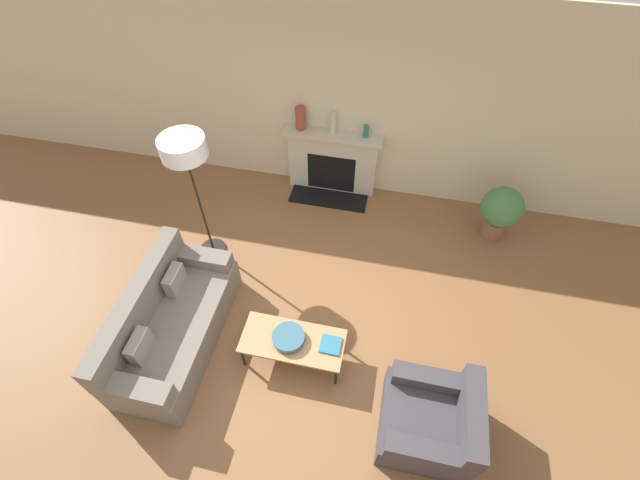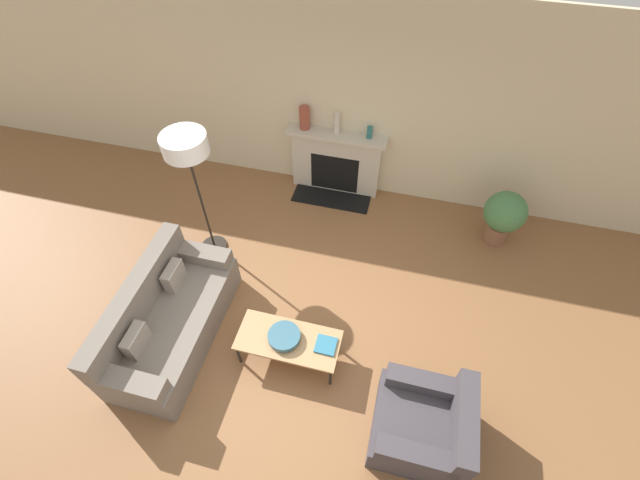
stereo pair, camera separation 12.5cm
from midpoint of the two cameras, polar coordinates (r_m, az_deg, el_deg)
name	(u,v)px [view 1 (the left image)]	position (r m, az deg, el deg)	size (l,w,h in m)	color
ground_plane	(301,355)	(5.11, -3.31, -15.11)	(18.00, 18.00, 0.00)	brown
wall_back	(351,102)	(6.04, 3.53, 17.88)	(18.00, 0.06, 2.90)	beige
fireplace	(332,162)	(6.50, 1.11, 10.30)	(1.43, 0.59, 1.02)	beige
couch	(170,324)	(5.22, -20.00, -10.52)	(0.85, 1.88, 0.88)	slate
armchair_near	(432,421)	(4.65, 13.89, -22.45)	(0.88, 0.87, 0.79)	#423D42
coffee_table	(293,342)	(4.80, -4.42, -13.37)	(1.13, 0.50, 0.39)	tan
bowl	(288,337)	(4.73, -5.00, -12.81)	(0.35, 0.35, 0.08)	#38667A
book	(331,345)	(4.72, 0.63, -13.81)	(0.22, 0.22, 0.02)	teal
floor_lamp	(185,156)	(5.04, -18.21, 10.60)	(0.52, 0.52, 1.86)	black
mantel_vase_left	(301,118)	(6.19, -3.21, 15.90)	(0.15, 0.15, 0.33)	brown
mantel_vase_center_left	(333,123)	(6.11, 1.16, 15.33)	(0.08, 0.08, 0.31)	beige
mantel_vase_center_right	(366,131)	(6.09, 5.54, 14.21)	(0.08, 0.08, 0.17)	#28666B
potted_plant	(501,210)	(6.24, 22.46, 3.68)	(0.56, 0.56, 0.83)	brown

